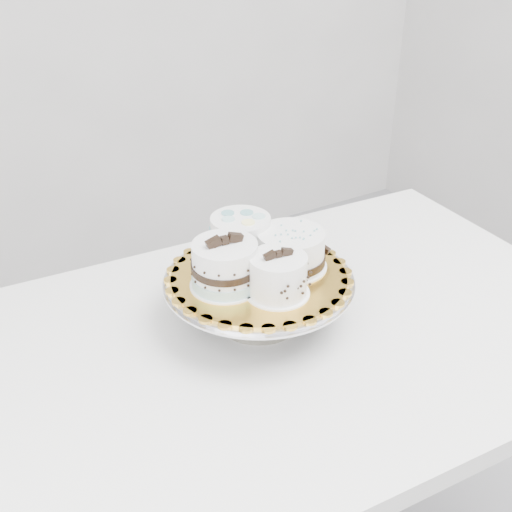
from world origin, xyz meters
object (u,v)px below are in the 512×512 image
table (298,364)px  cake_board (259,276)px  cake_swirl (278,276)px  cake_dots (241,237)px  cake_ribbon (291,251)px  cake_banded (225,267)px  cake_stand (259,291)px

table → cake_board: 0.20m
cake_swirl → cake_dots: (0.01, 0.14, 0.01)m
cake_ribbon → cake_dots: bearing=105.5°
cake_banded → cake_swirl: bearing=-42.8°
table → cake_swirl: size_ratio=10.86×
cake_swirl → cake_board: bearing=92.8°
cake_dots → cake_banded: bearing=-159.2°
cake_stand → cake_swirl: size_ratio=3.11×
table → cake_stand: bearing=138.8°
cake_board → cake_swirl: cake_swirl is taller
cake_board → cake_ribbon: (0.06, -0.00, 0.03)m
table → cake_banded: 0.25m
cake_board → cake_dots: 0.08m
cake_stand → table: bearing=-44.7°
cake_dots → cake_ribbon: bearing=-76.9°
cake_board → cake_swirl: 0.07m
cake_swirl → cake_dots: cake_swirl is taller
cake_banded → cake_dots: bearing=49.6°
cake_board → cake_stand: bearing=90.0°
cake_dots → cake_board: bearing=-119.0°
cake_banded → table: bearing=-20.1°
cake_swirl → cake_ribbon: bearing=48.3°
cake_board → cake_swirl: (-0.00, -0.06, 0.04)m
cake_swirl → cake_dots: 0.14m
cake_stand → cake_dots: size_ratio=2.35×
cake_swirl → cake_ribbon: 0.09m
table → cake_dots: cake_dots is taller
cake_board → cake_banded: 0.08m
cake_stand → cake_swirl: 0.09m
cake_banded → cake_board: bearing=3.4°
cake_banded → cake_dots: size_ratio=0.86×
cake_dots → cake_stand: bearing=-119.0°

